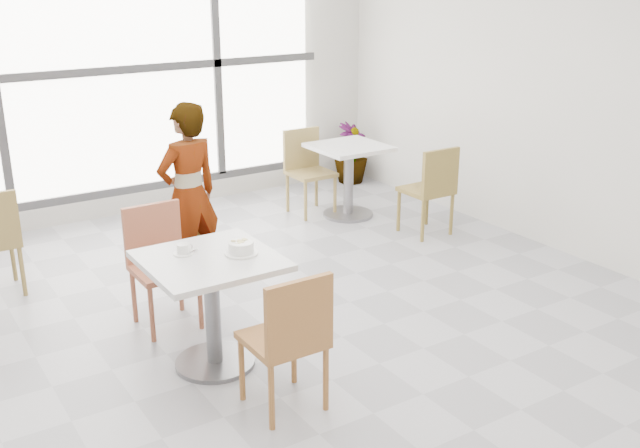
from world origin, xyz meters
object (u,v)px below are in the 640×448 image
person (189,195)px  bg_table_right (349,170)px  chair_near (290,334)px  plant_right (351,153)px  coffee_cup (184,249)px  main_table (212,291)px  oatmeal_bowl (241,248)px  bg_chair_right_far (307,165)px  bg_chair_right_near (432,185)px  chair_far (160,257)px

person → bg_table_right: 2.18m
chair_near → bg_table_right: size_ratio=1.16×
plant_right → coffee_cup: bearing=-138.9°
person → bg_table_right: person is taller
main_table → bg_table_right: bearing=39.4°
main_table → coffee_cup: (-0.11, 0.14, 0.26)m
chair_near → oatmeal_bowl: bearing=-94.3°
person → plant_right: 3.32m
bg_table_right → bg_chair_right_far: bg_chair_right_far is taller
oatmeal_bowl → bg_chair_right_far: bg_chair_right_far is taller
bg_chair_right_near → plant_right: bearing=-102.5°
bg_chair_right_far → plant_right: bg_chair_right_far is taller
coffee_cup → plant_right: coffee_cup is taller
plant_right → main_table: bearing=-136.6°
coffee_cup → person: (0.54, 1.18, -0.04)m
oatmeal_bowl → coffee_cup: oatmeal_bowl is taller
coffee_cup → bg_chair_right_far: (2.31, 2.25, -0.28)m
coffee_cup → person: 1.30m
main_table → bg_chair_right_near: bg_chair_right_near is taller
chair_far → person: person is taller
chair_near → coffee_cup: 0.95m
chair_near → bg_table_right: bearing=-130.2°
chair_near → bg_chair_right_near: same height
chair_far → plant_right: chair_far is taller
coffee_cup → bg_chair_right_near: bg_chair_right_near is taller
chair_far → oatmeal_bowl: (0.24, -0.83, 0.29)m
coffee_cup → chair_near: bearing=-73.9°
main_table → plant_right: 4.45m
main_table → chair_far: size_ratio=0.92×
plant_right → chair_far: bearing=-145.1°
coffee_cup → bg_table_right: bearing=36.2°
bg_chair_right_near → bg_chair_right_far: same height
coffee_cup → bg_table_right: coffee_cup is taller
person → chair_far: bearing=38.1°
coffee_cup → bg_chair_right_near: (2.91, 0.97, -0.28)m
chair_near → plant_right: (3.09, 3.79, -0.14)m
coffee_cup → main_table: bearing=-52.8°
bg_chair_right_near → bg_chair_right_far: 1.41m
chair_far → plant_right: bearing=34.9°
chair_far → coffee_cup: (-0.06, -0.63, 0.28)m
coffee_cup → bg_chair_right_near: bearing=18.5°
person → bg_chair_right_far: person is taller
oatmeal_bowl → bg_table_right: (2.28, 2.09, -0.31)m
chair_far → bg_chair_right_far: 2.77m
chair_near → bg_chair_right_near: 3.24m
person → bg_chair_right_near: 2.39m
person → plant_right: (2.80, 1.74, -0.39)m
main_table → bg_table_right: 3.21m
bg_table_right → bg_chair_right_far: bearing=127.7°
chair_far → chair_near: bearing=-82.9°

